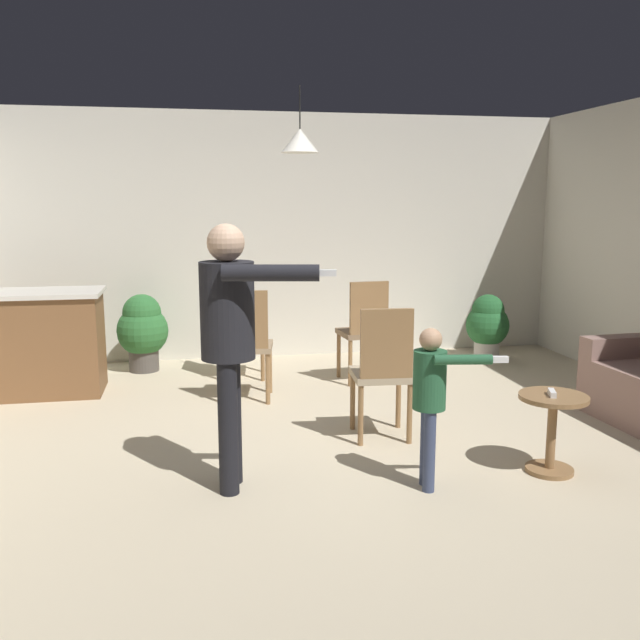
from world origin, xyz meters
TOP-DOWN VIEW (x-y plane):
  - ground at (0.00, 0.00)m, footprint 7.68×7.68m
  - wall_back at (0.00, 3.20)m, footprint 6.40×0.10m
  - kitchen_counter at (-2.45, 1.99)m, footprint 1.26×0.66m
  - side_table_by_couch at (1.24, -0.57)m, footprint 0.44×0.44m
  - person_adult at (-0.80, -0.43)m, footprint 0.76×0.57m
  - person_child at (0.38, -0.66)m, footprint 0.51×0.34m
  - dining_chair_by_counter at (-0.59, 2.27)m, footprint 0.46×0.46m
  - dining_chair_near_wall at (-0.55, 1.41)m, footprint 0.48×0.48m
  - dining_chair_centre_back at (0.34, 0.23)m, footprint 0.45×0.45m
  - dining_chair_spare at (0.61, 1.84)m, footprint 0.46×0.46m
  - potted_plant_corner at (2.20, 2.55)m, footprint 0.48×0.48m
  - potted_plant_by_wall at (-1.53, 2.71)m, footprint 0.52×0.52m
  - spare_remote_on_table at (1.22, -0.58)m, footprint 0.08×0.13m
  - ceiling_light_pendant at (-0.08, 1.43)m, footprint 0.32×0.32m

SIDE VIEW (x-z plane):
  - ground at x=0.00m, z-range 0.00..0.00m
  - side_table_by_couch at x=1.24m, z-range 0.07..0.59m
  - potted_plant_corner at x=2.20m, z-range 0.04..0.77m
  - potted_plant_by_wall at x=-1.53m, z-range 0.04..0.84m
  - kitchen_counter at x=-2.45m, z-range 0.00..0.95m
  - spare_remote_on_table at x=1.22m, z-range 0.52..0.56m
  - dining_chair_by_counter at x=-0.59m, z-range 0.05..1.05m
  - dining_chair_near_wall at x=-0.55m, z-range 0.05..1.05m
  - dining_chair_centre_back at x=0.34m, z-range 0.05..1.05m
  - dining_chair_spare at x=0.61m, z-range 0.05..1.05m
  - person_child at x=0.38m, z-range 0.12..1.13m
  - person_adult at x=-0.80m, z-range 0.20..1.81m
  - wall_back at x=0.00m, z-range 0.00..2.70m
  - ceiling_light_pendant at x=-0.08m, z-range 1.98..2.53m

